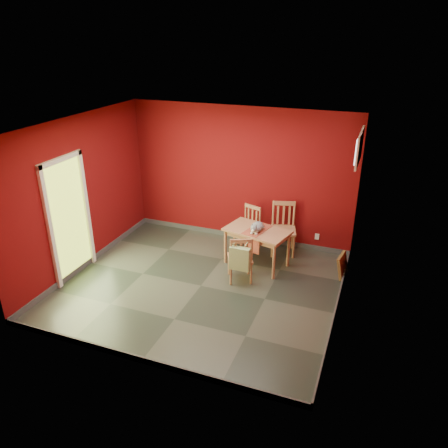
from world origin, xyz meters
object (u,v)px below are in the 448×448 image
(tote_bag, at_px, (240,259))
(picture_frame, at_px, (342,266))
(chair_far_right, at_px, (283,228))
(dining_table, at_px, (257,234))
(cat, at_px, (257,225))
(chair_near, at_px, (240,258))
(chair_far_left, at_px, (248,227))

(tote_bag, xyz_separation_m, picture_frame, (1.57, 0.98, -0.34))
(chair_far_right, xyz_separation_m, tote_bag, (-0.37, -1.51, 0.03))
(dining_table, bearing_deg, picture_frame, 5.04)
(cat, distance_m, picture_frame, 1.65)
(chair_near, xyz_separation_m, picture_frame, (1.63, 0.78, -0.24))
(chair_near, bearing_deg, tote_bag, -74.39)
(chair_far_left, xyz_separation_m, picture_frame, (1.88, -0.44, -0.24))
(dining_table, height_order, picture_frame, dining_table)
(chair_far_left, xyz_separation_m, chair_far_right, (0.67, 0.09, 0.06))
(chair_near, distance_m, cat, 0.71)
(dining_table, height_order, chair_far_left, chair_far_left)
(chair_near, distance_m, tote_bag, 0.23)
(chair_near, bearing_deg, chair_far_left, 101.60)
(chair_far_right, height_order, chair_near, chair_far_right)
(tote_bag, distance_m, picture_frame, 1.88)
(chair_near, bearing_deg, chair_far_right, 72.12)
(chair_far_left, distance_m, chair_near, 1.24)
(chair_far_right, height_order, picture_frame, chair_far_right)
(tote_bag, relative_size, picture_frame, 1.12)
(chair_far_left, relative_size, chair_near, 1.01)
(dining_table, distance_m, cat, 0.20)
(tote_bag, height_order, picture_frame, tote_bag)
(chair_far_left, relative_size, cat, 2.02)
(tote_bag, bearing_deg, chair_near, 105.61)
(chair_far_left, distance_m, cat, 0.80)
(dining_table, xyz_separation_m, chair_far_left, (-0.35, 0.57, -0.17))
(chair_far_left, distance_m, chair_far_right, 0.68)
(chair_far_left, bearing_deg, chair_far_right, 7.56)
(dining_table, relative_size, picture_frame, 2.96)
(chair_near, bearing_deg, cat, 80.47)
(chair_far_left, xyz_separation_m, cat, (0.35, -0.62, 0.36))
(dining_table, relative_size, chair_near, 1.45)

